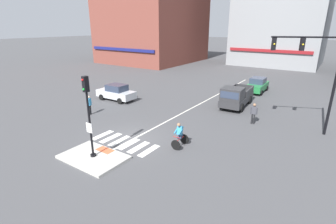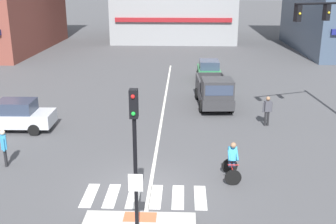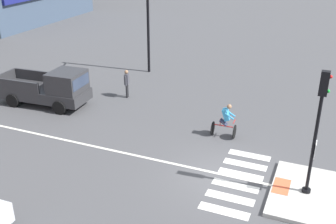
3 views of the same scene
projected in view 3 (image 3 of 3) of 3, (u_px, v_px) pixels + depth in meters
name	position (u px, v px, depth m)	size (l,w,h in m)	color
ground_plane	(226.00, 177.00, 15.93)	(300.00, 300.00, 0.00)	#474749
traffic_island	(306.00, 193.00, 14.84)	(3.72, 2.48, 0.15)	#B2AFA8
tactile_pad_front	(281.00, 186.00, 15.12)	(1.10, 0.60, 0.01)	#DB5B38
signal_pole	(318.00, 123.00, 13.66)	(0.44, 0.38, 4.66)	black
crosswalk_stripe_a	(224.00, 211.00, 14.02)	(0.44, 1.80, 0.01)	silver
crosswalk_stripe_b	(230.00, 198.00, 14.72)	(0.44, 1.80, 0.01)	silver
crosswalk_stripe_c	(235.00, 186.00, 15.42)	(0.44, 1.80, 0.01)	silver
crosswalk_stripe_d	(241.00, 175.00, 16.11)	(0.44, 1.80, 0.01)	silver
crosswalk_stripe_e	(245.00, 164.00, 16.81)	(0.44, 1.80, 0.01)	silver
crosswalk_stripe_f	(249.00, 155.00, 17.51)	(0.44, 1.80, 0.01)	silver
lane_centre_line	(27.00, 132.00, 19.57)	(0.14, 28.00, 0.01)	silver
traffic_light_mast	(147.00, 6.00, 24.84)	(4.13, 1.88, 6.83)	black
pickup_truck_charcoal_eastbound_far	(50.00, 89.00, 22.19)	(2.28, 5.20, 2.08)	#2D2D30
cyclist	(225.00, 120.00, 18.77)	(0.69, 1.11, 1.68)	black
pedestrian_waiting_far_side	(127.00, 81.00, 23.25)	(0.54, 0.30, 1.67)	black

